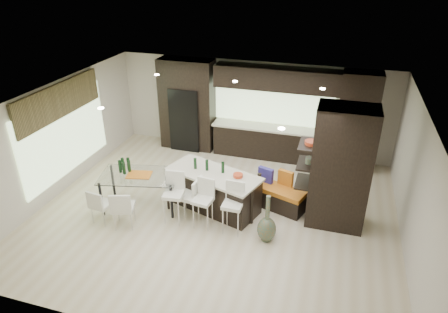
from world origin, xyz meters
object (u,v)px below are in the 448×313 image
(floor_vase, at_px, (267,218))
(chair_near, at_px, (124,210))
(bench, at_px, (276,197))
(chair_far, at_px, (102,206))
(stool_left, at_px, (174,203))
(dining_table, at_px, (141,191))
(stool_right, at_px, (233,213))
(stool_mid, at_px, (203,208))
(kitchen_island, at_px, (214,190))
(chair_end, at_px, (189,198))

(floor_vase, bearing_deg, chair_near, -172.32)
(floor_vase, relative_size, chair_near, 1.28)
(bench, relative_size, chair_far, 1.76)
(stool_left, xyz_separation_m, dining_table, (-0.97, 0.31, -0.05))
(stool_left, xyz_separation_m, bench, (2.06, 1.21, -0.21))
(dining_table, height_order, chair_near, dining_table)
(stool_right, height_order, floor_vase, floor_vase)
(stool_mid, distance_m, floor_vase, 1.42)
(floor_vase, bearing_deg, bench, 90.97)
(stool_left, distance_m, stool_mid, 0.66)
(kitchen_island, distance_m, stool_right, 1.02)
(chair_near, bearing_deg, dining_table, 72.18)
(kitchen_island, bearing_deg, stool_mid, -71.91)
(stool_left, relative_size, stool_mid, 1.05)
(kitchen_island, height_order, chair_end, kitchen_island)
(stool_right, bearing_deg, stool_left, -179.55)
(stool_right, xyz_separation_m, chair_end, (-1.10, 0.31, -0.02))
(chair_far, xyz_separation_m, chair_end, (1.74, 0.78, 0.06))
(chair_end, bearing_deg, stool_left, 148.33)
(bench, bearing_deg, stool_mid, -120.56)
(bench, bearing_deg, floor_vase, -70.14)
(chair_near, bearing_deg, bench, 11.39)
(floor_vase, relative_size, chair_end, 1.21)
(stool_right, xyz_separation_m, chair_far, (-2.84, -0.47, -0.08))
(kitchen_island, distance_m, bench, 1.47)
(dining_table, height_order, chair_end, chair_end)
(kitchen_island, relative_size, chair_near, 2.58)
(bench, relative_size, dining_table, 0.77)
(stool_left, height_order, dining_table, stool_left)
(stool_left, height_order, floor_vase, floor_vase)
(stool_right, relative_size, bench, 0.68)
(stool_right, height_order, chair_near, stool_right)
(kitchen_island, height_order, chair_near, kitchen_island)
(stool_mid, xyz_separation_m, floor_vase, (1.42, -0.09, 0.09))
(dining_table, xyz_separation_m, chair_end, (1.20, 0.00, 0.02))
(kitchen_island, bearing_deg, stool_right, -31.08)
(dining_table, bearing_deg, chair_far, -137.95)
(bench, distance_m, floor_vase, 1.31)
(floor_vase, height_order, chair_end, floor_vase)
(stool_left, bearing_deg, chair_near, -159.89)
(chair_near, bearing_deg, chair_end, 15.95)
(bench, xyz_separation_m, chair_end, (-1.83, -0.89, 0.18))
(stool_left, relative_size, floor_vase, 0.88)
(floor_vase, relative_size, dining_table, 0.61)
(floor_vase, height_order, chair_far, floor_vase)
(stool_mid, distance_m, chair_far, 2.23)
(stool_right, relative_size, dining_table, 0.53)
(stool_mid, bearing_deg, dining_table, 176.99)
(stool_right, bearing_deg, kitchen_island, 131.06)
(chair_near, bearing_deg, floor_vase, -10.14)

